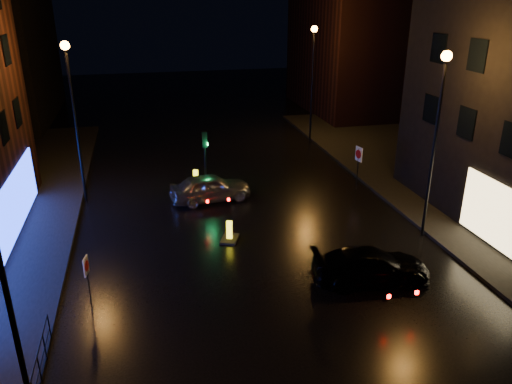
% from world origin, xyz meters
% --- Properties ---
extents(ground, '(120.00, 120.00, 0.00)m').
position_xyz_m(ground, '(0.00, 0.00, 0.00)').
color(ground, black).
rests_on(ground, ground).
extents(pavement_right, '(12.00, 44.00, 0.15)m').
position_xyz_m(pavement_right, '(14.00, 8.00, 0.07)').
color(pavement_right, black).
rests_on(pavement_right, ground).
extents(building_far_right, '(8.00, 14.00, 12.00)m').
position_xyz_m(building_far_right, '(15.00, 32.00, 6.00)').
color(building_far_right, black).
rests_on(building_far_right, ground).
extents(street_lamp_lfar, '(0.44, 0.44, 8.37)m').
position_xyz_m(street_lamp_lfar, '(-7.80, 14.00, 5.56)').
color(street_lamp_lfar, black).
rests_on(street_lamp_lfar, ground).
extents(street_lamp_rnear, '(0.44, 0.44, 8.37)m').
position_xyz_m(street_lamp_rnear, '(7.80, 6.00, 5.56)').
color(street_lamp_rnear, black).
rests_on(street_lamp_rnear, ground).
extents(street_lamp_rfar, '(0.44, 0.44, 8.37)m').
position_xyz_m(street_lamp_rfar, '(7.80, 22.00, 5.56)').
color(street_lamp_rfar, black).
rests_on(street_lamp_rfar, ground).
extents(traffic_signal, '(1.40, 2.40, 3.45)m').
position_xyz_m(traffic_signal, '(-1.20, 14.00, 0.50)').
color(traffic_signal, black).
rests_on(traffic_signal, ground).
extents(silver_hatchback, '(4.53, 2.27, 1.48)m').
position_xyz_m(silver_hatchback, '(-1.18, 12.45, 0.74)').
color(silver_hatchback, '#AEB1B6').
rests_on(silver_hatchback, ground).
extents(dark_sedan, '(4.80, 2.42, 1.34)m').
position_xyz_m(dark_sedan, '(3.70, 2.91, 0.67)').
color(dark_sedan, black).
rests_on(dark_sedan, ground).
extents(bollard_near, '(1.08, 1.27, 0.94)m').
position_xyz_m(bollard_near, '(-1.04, 7.62, 0.21)').
color(bollard_near, black).
rests_on(bollard_near, ground).
extents(bollard_far, '(1.14, 1.32, 0.97)m').
position_xyz_m(bollard_far, '(-1.69, 14.83, 0.21)').
color(bollard_far, black).
rests_on(bollard_far, ground).
extents(road_sign_left, '(0.14, 0.49, 2.03)m').
position_xyz_m(road_sign_left, '(-6.84, 3.62, 1.52)').
color(road_sign_left, black).
rests_on(road_sign_left, ground).
extents(road_sign_right, '(0.17, 0.61, 2.54)m').
position_xyz_m(road_sign_right, '(7.20, 12.13, 1.90)').
color(road_sign_right, black).
rests_on(road_sign_right, ground).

